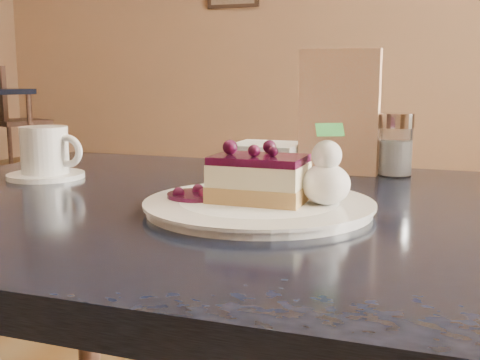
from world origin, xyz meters
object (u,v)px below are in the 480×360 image
(main_table, at_px, (270,259))
(dessert_plate, at_px, (259,206))
(cheesecake_slice, at_px, (259,179))
(coffee_set, at_px, (46,155))

(main_table, bearing_deg, dessert_plate, -90.00)
(dessert_plate, bearing_deg, cheesecake_slice, 0.00)
(dessert_plate, xyz_separation_m, coffee_set, (-0.40, 0.12, 0.03))
(main_table, bearing_deg, coffee_set, 170.35)
(dessert_plate, distance_m, cheesecake_slice, 0.03)
(main_table, height_order, dessert_plate, dessert_plate)
(cheesecake_slice, height_order, coffee_set, coffee_set)
(main_table, xyz_separation_m, dessert_plate, (-0.00, -0.05, 0.08))
(coffee_set, bearing_deg, dessert_plate, -16.61)
(cheesecake_slice, bearing_deg, main_table, 90.00)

